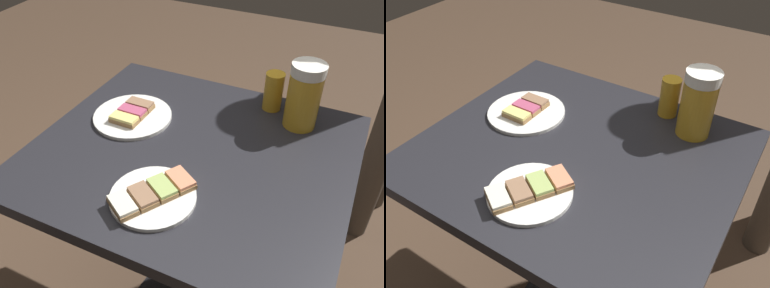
# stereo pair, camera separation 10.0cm
# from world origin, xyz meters

# --- Properties ---
(cafe_table) EXTENTS (0.79, 0.69, 0.76)m
(cafe_table) POSITION_xyz_m (0.00, 0.00, 0.59)
(cafe_table) COLOR black
(cafe_table) RESTS_ON ground_plane
(plate_near) EXTENTS (0.22, 0.22, 0.03)m
(plate_near) POSITION_xyz_m (0.21, -0.06, 0.77)
(plate_near) COLOR white
(plate_near) RESTS_ON cafe_table
(plate_far) EXTENTS (0.19, 0.20, 0.03)m
(plate_far) POSITION_xyz_m (0.01, 0.19, 0.77)
(plate_far) COLOR white
(plate_far) RESTS_ON cafe_table
(beer_mug) EXTENTS (0.09, 0.15, 0.18)m
(beer_mug) POSITION_xyz_m (-0.22, -0.23, 0.85)
(beer_mug) COLOR gold
(beer_mug) RESTS_ON cafe_table
(beer_glass_small) EXTENTS (0.05, 0.05, 0.11)m
(beer_glass_small) POSITION_xyz_m (-0.13, -0.28, 0.82)
(beer_glass_small) COLOR gold
(beer_glass_small) RESTS_ON cafe_table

